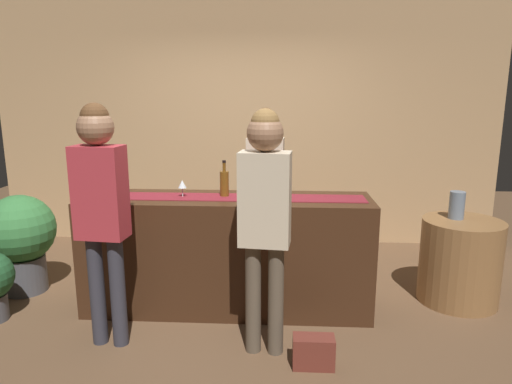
{
  "coord_description": "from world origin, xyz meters",
  "views": [
    {
      "loc": [
        0.45,
        -3.65,
        1.82
      ],
      "look_at": [
        0.24,
        0.0,
        1.02
      ],
      "focal_mm": 32.17,
      "sensor_mm": 36.0,
      "label": 1
    }
  ],
  "objects_px": {
    "wine_bottle_amber": "(224,183)",
    "handbag": "(314,352)",
    "vase_on_side_table": "(457,205)",
    "potted_plant_tall": "(21,237)",
    "wine_bottle_clear": "(106,183)",
    "customer_browsing": "(101,200)",
    "customer_sipping": "(265,207)",
    "bartender": "(265,177)",
    "wine_glass_near_customer": "(182,185)",
    "round_side_table": "(460,261)",
    "wine_glass_mid_counter": "(279,188)"
  },
  "relations": [
    {
      "from": "wine_bottle_clear",
      "to": "handbag",
      "type": "height_order",
      "value": "wine_bottle_clear"
    },
    {
      "from": "customer_sipping",
      "to": "handbag",
      "type": "distance_m",
      "value": 1.03
    },
    {
      "from": "wine_bottle_amber",
      "to": "bartender",
      "type": "xyz_separation_m",
      "value": [
        0.32,
        0.54,
        -0.05
      ]
    },
    {
      "from": "wine_bottle_clear",
      "to": "customer_browsing",
      "type": "distance_m",
      "value": 0.64
    },
    {
      "from": "wine_glass_mid_counter",
      "to": "round_side_table",
      "type": "bearing_deg",
      "value": 11.5
    },
    {
      "from": "customer_browsing",
      "to": "vase_on_side_table",
      "type": "xyz_separation_m",
      "value": [
        2.77,
        0.93,
        -0.23
      ]
    },
    {
      "from": "wine_bottle_clear",
      "to": "wine_glass_mid_counter",
      "type": "height_order",
      "value": "wine_bottle_clear"
    },
    {
      "from": "customer_browsing",
      "to": "vase_on_side_table",
      "type": "distance_m",
      "value": 2.93
    },
    {
      "from": "bartender",
      "to": "customer_browsing",
      "type": "relative_size",
      "value": 0.96
    },
    {
      "from": "wine_glass_mid_counter",
      "to": "wine_glass_near_customer",
      "type": "bearing_deg",
      "value": 174.45
    },
    {
      "from": "handbag",
      "to": "customer_browsing",
      "type": "bearing_deg",
      "value": 171.49
    },
    {
      "from": "wine_glass_mid_counter",
      "to": "bartender",
      "type": "bearing_deg",
      "value": 101.59
    },
    {
      "from": "wine_bottle_clear",
      "to": "potted_plant_tall",
      "type": "distance_m",
      "value": 1.11
    },
    {
      "from": "wine_glass_mid_counter",
      "to": "potted_plant_tall",
      "type": "xyz_separation_m",
      "value": [
        -2.36,
        0.31,
        -0.55
      ]
    },
    {
      "from": "vase_on_side_table",
      "to": "bartender",
      "type": "bearing_deg",
      "value": 170.65
    },
    {
      "from": "bartender",
      "to": "customer_browsing",
      "type": "bearing_deg",
      "value": 52.1
    },
    {
      "from": "vase_on_side_table",
      "to": "potted_plant_tall",
      "type": "distance_m",
      "value": 3.91
    },
    {
      "from": "wine_glass_mid_counter",
      "to": "round_side_table",
      "type": "relative_size",
      "value": 0.19
    },
    {
      "from": "wine_glass_near_customer",
      "to": "round_side_table",
      "type": "distance_m",
      "value": 2.5
    },
    {
      "from": "wine_glass_near_customer",
      "to": "vase_on_side_table",
      "type": "height_order",
      "value": "wine_glass_near_customer"
    },
    {
      "from": "wine_bottle_amber",
      "to": "vase_on_side_table",
      "type": "xyz_separation_m",
      "value": [
        1.99,
        0.27,
        -0.22
      ]
    },
    {
      "from": "wine_glass_mid_counter",
      "to": "potted_plant_tall",
      "type": "distance_m",
      "value": 2.44
    },
    {
      "from": "bartender",
      "to": "customer_sipping",
      "type": "distance_m",
      "value": 1.26
    },
    {
      "from": "customer_sipping",
      "to": "customer_browsing",
      "type": "bearing_deg",
      "value": -176.35
    },
    {
      "from": "wine_bottle_amber",
      "to": "handbag",
      "type": "height_order",
      "value": "wine_bottle_amber"
    },
    {
      "from": "wine_glass_mid_counter",
      "to": "bartender",
      "type": "distance_m",
      "value": 0.68
    },
    {
      "from": "wine_bottle_clear",
      "to": "customer_sipping",
      "type": "xyz_separation_m",
      "value": [
        1.34,
        -0.66,
        -0.02
      ]
    },
    {
      "from": "potted_plant_tall",
      "to": "round_side_table",
      "type": "bearing_deg",
      "value": 0.21
    },
    {
      "from": "vase_on_side_table",
      "to": "customer_sipping",
      "type": "bearing_deg",
      "value": -149.01
    },
    {
      "from": "customer_browsing",
      "to": "customer_sipping",
      "type": "bearing_deg",
      "value": 3.12
    },
    {
      "from": "customer_browsing",
      "to": "potted_plant_tall",
      "type": "bearing_deg",
      "value": 148.34
    },
    {
      "from": "wine_glass_near_customer",
      "to": "round_side_table",
      "type": "height_order",
      "value": "wine_glass_near_customer"
    },
    {
      "from": "wine_glass_mid_counter",
      "to": "vase_on_side_table",
      "type": "bearing_deg",
      "value": 14.13
    },
    {
      "from": "wine_bottle_clear",
      "to": "customer_browsing",
      "type": "height_order",
      "value": "customer_browsing"
    },
    {
      "from": "customer_sipping",
      "to": "handbag",
      "type": "bearing_deg",
      "value": -21.08
    },
    {
      "from": "handbag",
      "to": "wine_bottle_amber",
      "type": "bearing_deg",
      "value": 128.19
    },
    {
      "from": "bartender",
      "to": "customer_browsing",
      "type": "xyz_separation_m",
      "value": [
        -1.1,
        -1.21,
        0.05
      ]
    },
    {
      "from": "customer_sipping",
      "to": "customer_browsing",
      "type": "xyz_separation_m",
      "value": [
        -1.14,
        0.05,
        0.03
      ]
    },
    {
      "from": "bartender",
      "to": "vase_on_side_table",
      "type": "relative_size",
      "value": 7.01
    },
    {
      "from": "vase_on_side_table",
      "to": "handbag",
      "type": "height_order",
      "value": "vase_on_side_table"
    },
    {
      "from": "wine_bottle_amber",
      "to": "handbag",
      "type": "xyz_separation_m",
      "value": [
        0.7,
        -0.89,
        -0.97
      ]
    },
    {
      "from": "customer_sipping",
      "to": "customer_browsing",
      "type": "relative_size",
      "value": 0.98
    },
    {
      "from": "bartender",
      "to": "round_side_table",
      "type": "distance_m",
      "value": 1.88
    },
    {
      "from": "customer_browsing",
      "to": "potted_plant_tall",
      "type": "xyz_separation_m",
      "value": [
        -1.13,
        0.85,
        -0.56
      ]
    },
    {
      "from": "wine_glass_near_customer",
      "to": "round_side_table",
      "type": "bearing_deg",
      "value": 5.88
    },
    {
      "from": "wine_bottle_clear",
      "to": "wine_glass_near_customer",
      "type": "relative_size",
      "value": 2.1
    },
    {
      "from": "vase_on_side_table",
      "to": "wine_glass_mid_counter",
      "type": "bearing_deg",
      "value": -165.87
    },
    {
      "from": "round_side_table",
      "to": "handbag",
      "type": "distance_m",
      "value": 1.75
    },
    {
      "from": "wine_glass_mid_counter",
      "to": "bartender",
      "type": "xyz_separation_m",
      "value": [
        -0.14,
        0.66,
        -0.04
      ]
    },
    {
      "from": "wine_bottle_amber",
      "to": "customer_browsing",
      "type": "xyz_separation_m",
      "value": [
        -0.78,
        -0.67,
        0.01
      ]
    }
  ]
}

